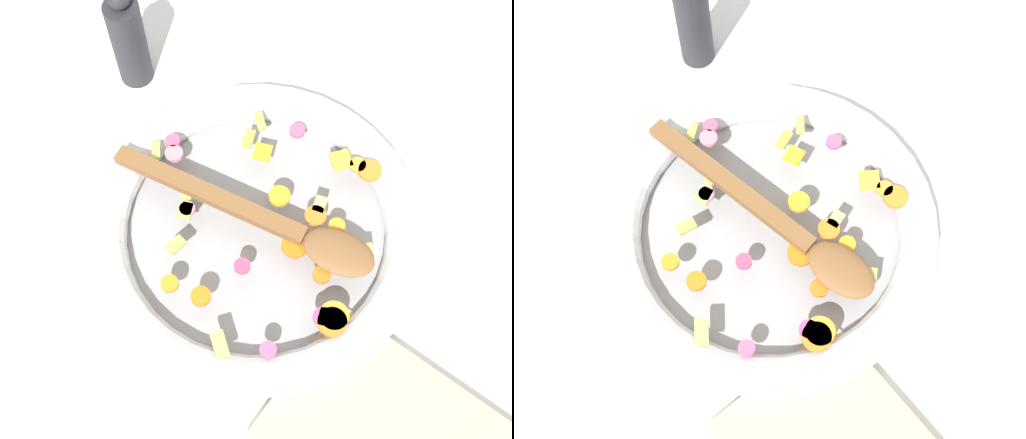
{
  "view_description": "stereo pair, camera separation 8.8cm",
  "coord_description": "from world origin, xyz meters",
  "views": [
    {
      "loc": [
        -0.21,
        0.29,
        0.85
      ],
      "look_at": [
        0.0,
        0.0,
        0.05
      ],
      "focal_mm": 50.0,
      "sensor_mm": 36.0,
      "label": 1
    },
    {
      "loc": [
        -0.28,
        0.23,
        0.85
      ],
      "look_at": [
        0.0,
        0.0,
        0.05
      ],
      "focal_mm": 50.0,
      "sensor_mm": 36.0,
      "label": 2
    }
  ],
  "objects": [
    {
      "name": "ground_plane",
      "position": [
        0.0,
        0.0,
        0.0
      ],
      "size": [
        4.0,
        4.0,
        0.0
      ],
      "primitive_type": "plane",
      "color": "silver"
    },
    {
      "name": "wooden_spoon",
      "position": [
        -0.02,
        -0.0,
        0.06
      ],
      "size": [
        0.35,
        0.1,
        0.01
      ],
      "color": "brown",
      "rests_on": "chopped_vegetables"
    },
    {
      "name": "skillet",
      "position": [
        0.0,
        0.0,
        0.02
      ],
      "size": [
        0.43,
        0.43,
        0.05
      ],
      "color": "gray",
      "rests_on": "ground_plane"
    },
    {
      "name": "chopped_vegetables",
      "position": [
        -0.03,
        -0.0,
        0.05
      ],
      "size": [
        0.34,
        0.33,
        0.01
      ],
      "color": "orange",
      "rests_on": "skillet"
    },
    {
      "name": "pepper_mill",
      "position": [
        0.29,
        -0.1,
        0.08
      ],
      "size": [
        0.05,
        0.05,
        0.17
      ],
      "color": "#232328",
      "rests_on": "ground_plane"
    }
  ]
}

